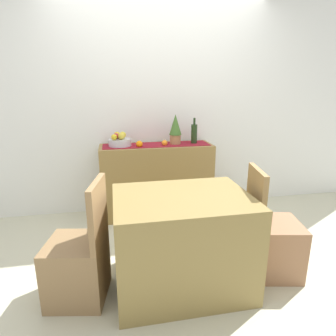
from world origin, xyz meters
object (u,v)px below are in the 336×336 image
fruit_bowl (120,142)px  potted_plant (175,129)px  chair_near_window (79,265)px  chair_by_corner (272,243)px  wine_bottle (194,134)px  sideboard_console (157,180)px  dining_table (182,241)px

fruit_bowl → potted_plant: potted_plant is taller
chair_near_window → chair_by_corner: same height
potted_plant → wine_bottle: bearing=0.0°
wine_bottle → chair_near_window: wine_bottle is taller
chair_near_window → sideboard_console: bearing=59.7°
wine_bottle → chair_near_window: (-1.23, -1.33, -0.71)m
sideboard_console → chair_by_corner: chair_by_corner is taller
dining_table → chair_near_window: size_ratio=1.11×
sideboard_console → dining_table: bearing=-90.6°
sideboard_console → chair_by_corner: 1.53m
sideboard_console → chair_by_corner: (0.75, -1.32, -0.16)m
sideboard_console → wine_bottle: (0.45, 0.00, 0.55)m
fruit_bowl → sideboard_console: bearing=0.0°
sideboard_console → fruit_bowl: size_ratio=5.14×
sideboard_console → fruit_bowl: (-0.41, 0.00, 0.48)m
fruit_bowl → potted_plant: bearing=0.0°
chair_by_corner → potted_plant: bearing=111.7°
sideboard_console → fruit_bowl: bearing=180.0°
potted_plant → dining_table: size_ratio=0.35×
fruit_bowl → dining_table: fruit_bowl is taller
potted_plant → fruit_bowl: bearing=180.0°
potted_plant → dining_table: (-0.24, -1.33, -0.67)m
fruit_bowl → dining_table: size_ratio=0.25×
dining_table → chair_by_corner: chair_by_corner is taller
sideboard_console → wine_bottle: size_ratio=4.31×
fruit_bowl → chair_near_window: size_ratio=0.28×
wine_bottle → dining_table: 1.53m
sideboard_console → chair_by_corner: bearing=-60.5°
sideboard_console → chair_near_window: chair_near_window is taller
chair_near_window → fruit_bowl: bearing=74.7°
fruit_bowl → chair_by_corner: size_ratio=0.28×
wine_bottle → chair_near_window: size_ratio=0.34×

